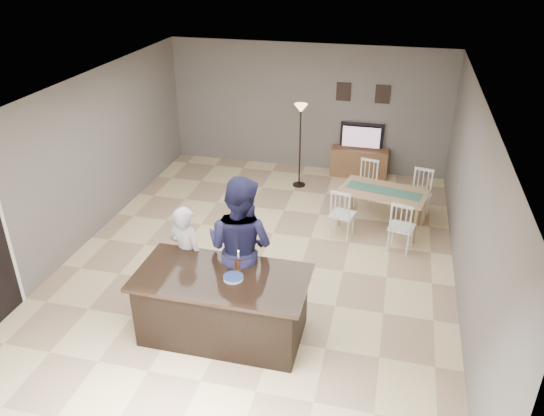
% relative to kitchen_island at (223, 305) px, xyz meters
% --- Properties ---
extents(floor, '(8.00, 8.00, 0.00)m').
position_rel_kitchen_island_xyz_m(floor, '(0.00, 1.80, -0.45)').
color(floor, '#D7BE89').
rests_on(floor, ground).
extents(room_shell, '(8.00, 8.00, 8.00)m').
position_rel_kitchen_island_xyz_m(room_shell, '(0.00, 1.80, 1.22)').
color(room_shell, slate).
rests_on(room_shell, floor).
extents(kitchen_island, '(2.15, 1.10, 0.90)m').
position_rel_kitchen_island_xyz_m(kitchen_island, '(0.00, 0.00, 0.00)').
color(kitchen_island, black).
rests_on(kitchen_island, floor).
extents(tv_console, '(1.20, 0.40, 0.60)m').
position_rel_kitchen_island_xyz_m(tv_console, '(1.20, 5.57, -0.15)').
color(tv_console, brown).
rests_on(tv_console, floor).
extents(television, '(0.91, 0.12, 0.53)m').
position_rel_kitchen_island_xyz_m(television, '(1.20, 5.64, 0.41)').
color(television, black).
rests_on(television, tv_console).
extents(tv_screen_glow, '(0.78, 0.00, 0.78)m').
position_rel_kitchen_island_xyz_m(tv_screen_glow, '(1.20, 5.56, 0.42)').
color(tv_screen_glow, orange).
rests_on(tv_screen_glow, tv_console).
extents(picture_frames, '(1.10, 0.02, 0.38)m').
position_rel_kitchen_island_xyz_m(picture_frames, '(1.15, 5.78, 1.30)').
color(picture_frames, black).
rests_on(picture_frames, room_shell).
extents(woman, '(0.63, 0.51, 1.50)m').
position_rel_kitchen_island_xyz_m(woman, '(-0.69, 0.55, 0.29)').
color(woman, '#B3B2B7').
rests_on(woman, floor).
extents(man, '(1.13, 0.98, 2.00)m').
position_rel_kitchen_island_xyz_m(man, '(0.08, 0.55, 0.55)').
color(man, '#1B1B3D').
rests_on(man, floor).
extents(birthday_cake, '(0.16, 0.16, 0.25)m').
position_rel_kitchen_island_xyz_m(birthday_cake, '(0.15, 0.24, 0.50)').
color(birthday_cake, gold).
rests_on(birthday_cake, kitchen_island).
extents(plate_stack, '(0.25, 0.25, 0.04)m').
position_rel_kitchen_island_xyz_m(plate_stack, '(0.16, -0.03, 0.47)').
color(plate_stack, white).
rests_on(plate_stack, kitchen_island).
extents(dining_table, '(1.73, 1.92, 0.90)m').
position_rel_kitchen_island_xyz_m(dining_table, '(1.80, 3.41, 0.12)').
color(dining_table, '#A08556').
rests_on(dining_table, floor).
extents(floor_lamp, '(0.26, 0.26, 1.73)m').
position_rel_kitchen_island_xyz_m(floor_lamp, '(0.05, 4.76, 0.89)').
color(floor_lamp, black).
rests_on(floor_lamp, floor).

